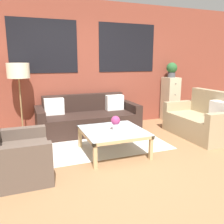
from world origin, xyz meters
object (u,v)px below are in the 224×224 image
(drawer_cabinet, at_px, (170,99))
(coffee_table, at_px, (113,133))
(flower_vase, at_px, (116,122))
(settee_vintage, at_px, (202,121))
(couch_dark, at_px, (88,119))
(armchair_corner, at_px, (15,157))
(floor_lamp, at_px, (18,73))
(potted_plant, at_px, (172,69))

(drawer_cabinet, bearing_deg, coffee_table, -144.41)
(drawer_cabinet, height_order, flower_vase, drawer_cabinet)
(settee_vintage, distance_m, drawer_cabinet, 1.37)
(coffee_table, height_order, flower_vase, flower_vase)
(settee_vintage, bearing_deg, couch_dark, 151.41)
(drawer_cabinet, distance_m, flower_vase, 2.64)
(couch_dark, bearing_deg, armchair_corner, -131.12)
(couch_dark, height_order, drawer_cabinet, drawer_cabinet)
(couch_dark, xyz_separation_m, floor_lamp, (-1.32, 0.11, 1.00))
(settee_vintage, xyz_separation_m, flower_vase, (-1.97, -0.22, 0.22))
(coffee_table, distance_m, potted_plant, 2.83)
(coffee_table, distance_m, flower_vase, 0.19)
(couch_dark, height_order, potted_plant, potted_plant)
(coffee_table, height_order, floor_lamp, floor_lamp)
(floor_lamp, distance_m, drawer_cabinet, 3.62)
(flower_vase, bearing_deg, drawer_cabinet, 36.30)
(potted_plant, bearing_deg, settee_vintage, -96.70)
(floor_lamp, bearing_deg, flower_vase, -45.82)
(potted_plant, bearing_deg, flower_vase, -143.70)
(couch_dark, height_order, settee_vintage, settee_vintage)
(couch_dark, height_order, coffee_table, couch_dark)
(couch_dark, relative_size, flower_vase, 9.11)
(couch_dark, distance_m, armchair_corner, 2.19)
(potted_plant, relative_size, flower_vase, 1.56)
(couch_dark, xyz_separation_m, settee_vintage, (2.07, -1.13, 0.03))
(armchair_corner, distance_m, coffee_table, 1.54)
(drawer_cabinet, distance_m, potted_plant, 0.75)
(settee_vintage, xyz_separation_m, drawer_cabinet, (0.16, 1.34, 0.24))
(armchair_corner, bearing_deg, flower_vase, 11.01)
(floor_lamp, distance_m, potted_plant, 3.55)
(couch_dark, relative_size, potted_plant, 5.85)
(couch_dark, height_order, armchair_corner, armchair_corner)
(couch_dark, xyz_separation_m, coffee_table, (0.07, -1.33, 0.07))
(potted_plant, distance_m, flower_vase, 2.75)
(floor_lamp, bearing_deg, settee_vintage, -20.11)
(potted_plant, bearing_deg, floor_lamp, -178.37)
(settee_vintage, xyz_separation_m, floor_lamp, (-3.39, 1.24, 0.96))
(armchair_corner, xyz_separation_m, flower_vase, (1.54, 0.30, 0.25))
(flower_vase, bearing_deg, floor_lamp, 134.18)
(armchair_corner, bearing_deg, coffee_table, 11.82)
(coffee_table, height_order, potted_plant, potted_plant)
(couch_dark, xyz_separation_m, armchair_corner, (-1.44, -1.65, -0.00))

